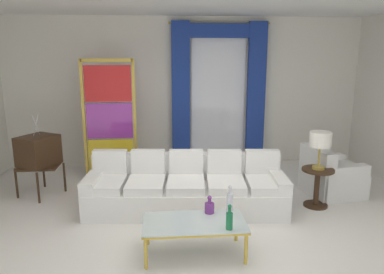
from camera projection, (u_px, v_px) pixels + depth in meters
The scene contains 14 objects.
ground_plane at pixel (201, 228), 4.99m from camera, with size 16.00×16.00×0.00m, color white.
wall_rear at pixel (186, 92), 7.63m from camera, with size 8.00×0.12×3.00m, color white.
curtained_window at pixel (219, 81), 7.47m from camera, with size 2.00×0.17×2.70m.
couch_white_long at pixel (186, 189), 5.57m from camera, with size 2.98×1.16×0.86m.
coffee_table at pixel (194, 224), 4.27m from camera, with size 1.18×0.61×0.41m.
bottle_blue_decanter at pixel (229, 220), 4.05m from camera, with size 0.07×0.07×0.29m.
bottle_crystal_tall at pixel (230, 202), 4.43m from camera, with size 0.08×0.08×0.36m.
bottle_amber_squat at pixel (209, 207), 4.47m from camera, with size 0.12×0.12×0.22m.
vintage_tv at pixel (38, 152), 6.00m from camera, with size 0.73×0.76×1.35m.
armchair_white at pixel (330, 177), 6.13m from camera, with size 0.93×0.92×0.80m.
stained_glass_divider at pixel (110, 123), 6.68m from camera, with size 0.95×0.05×2.20m.
peacock_figurine at pixel (140, 173), 6.56m from camera, with size 0.44×0.60×0.50m.
round_side_table at pixel (317, 184), 5.62m from camera, with size 0.48×0.48×0.59m.
table_lamp_brass at pixel (320, 141), 5.47m from camera, with size 0.32×0.32×0.57m.
Camera 1 is at (-0.51, -4.57, 2.31)m, focal length 34.72 mm.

